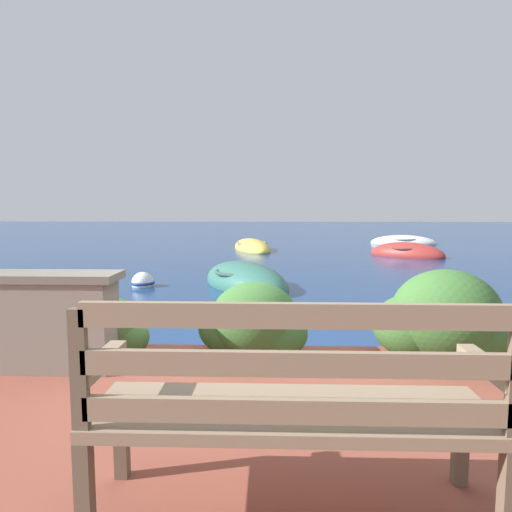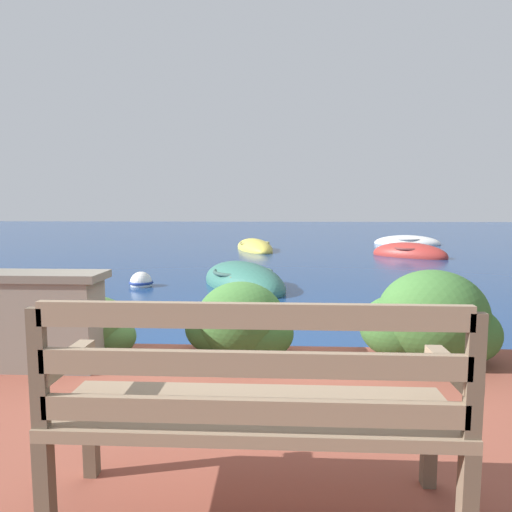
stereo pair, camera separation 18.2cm
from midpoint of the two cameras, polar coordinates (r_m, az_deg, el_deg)
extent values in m
plane|color=navy|center=(4.31, -0.85, -13.88)|extent=(80.00, 80.00, 0.00)
cube|color=brown|center=(2.39, -17.77, -20.50)|extent=(0.06, 0.06, 0.40)
cube|color=brown|center=(2.38, 23.03, -20.76)|extent=(0.06, 0.06, 0.40)
cube|color=brown|center=(2.05, -22.34, -25.47)|extent=(0.06, 0.06, 0.40)
cube|color=brown|center=(2.05, 27.49, -25.80)|extent=(0.06, 0.06, 0.40)
cube|color=#8C755B|center=(1.97, 2.59, -18.99)|extent=(1.62, 0.48, 0.05)
cube|color=#8C755B|center=(1.73, 2.56, -18.80)|extent=(1.54, 0.04, 0.09)
cube|color=#8C755B|center=(1.66, 2.59, -13.34)|extent=(1.54, 0.04, 0.09)
cube|color=#8C755B|center=(1.61, 2.62, -7.48)|extent=(1.54, 0.04, 0.09)
cube|color=brown|center=(1.85, -22.97, -12.79)|extent=(0.06, 0.04, 0.45)
cube|color=brown|center=(1.84, 28.25, -13.11)|extent=(0.06, 0.04, 0.45)
cube|color=#8C755B|center=(2.04, -20.30, -12.19)|extent=(0.07, 0.43, 0.05)
cube|color=#8C755B|center=(2.04, 25.62, -12.46)|extent=(0.07, 0.43, 0.05)
ellipsoid|color=#426B33|center=(4.13, -18.22, -8.26)|extent=(0.59, 0.53, 0.50)
ellipsoid|color=#426B33|center=(4.25, -20.03, -8.95)|extent=(0.44, 0.40, 0.35)
ellipsoid|color=#426B33|center=(4.08, -16.37, -9.68)|extent=(0.41, 0.37, 0.32)
ellipsoid|color=#38662D|center=(3.88, -0.57, -7.89)|extent=(0.74, 0.67, 0.63)
ellipsoid|color=#38662D|center=(3.97, -3.51, -8.94)|extent=(0.56, 0.50, 0.45)
ellipsoid|color=#38662D|center=(3.86, 2.19, -9.66)|extent=(0.52, 0.47, 0.41)
ellipsoid|color=#38662D|center=(4.04, 22.39, -6.92)|extent=(0.88, 0.80, 0.75)
ellipsoid|color=#38662D|center=(4.05, 18.74, -8.34)|extent=(0.66, 0.60, 0.53)
ellipsoid|color=#38662D|center=(4.11, 25.46, -8.74)|extent=(0.62, 0.56, 0.49)
ellipsoid|color=#336B5B|center=(8.44, -1.02, -3.46)|extent=(2.21, 2.72, 0.81)
torus|color=#304F46|center=(8.41, -1.02, -1.97)|extent=(1.52, 1.52, 0.07)
cube|color=#846647|center=(8.08, 0.16, -2.52)|extent=(0.82, 0.54, 0.04)
cube|color=#846647|center=(8.69, -1.93, -1.90)|extent=(0.82, 0.54, 0.04)
ellipsoid|color=#9E2D28|center=(14.19, 18.95, 0.13)|extent=(2.34, 2.13, 0.74)
torus|color=brown|center=(14.18, 18.98, 0.95)|extent=(1.34, 1.34, 0.07)
cube|color=#846647|center=(14.31, 17.72, 0.92)|extent=(0.56, 0.66, 0.04)
cube|color=#846647|center=(14.07, 20.03, 0.75)|extent=(0.56, 0.66, 0.04)
ellipsoid|color=#DBC64C|center=(15.63, 0.14, 0.98)|extent=(1.82, 3.33, 0.65)
torus|color=olive|center=(15.62, 0.14, 1.63)|extent=(1.28, 1.28, 0.07)
cube|color=#846647|center=(16.08, -0.22, 1.66)|extent=(0.82, 0.33, 0.04)
cube|color=#846647|center=(15.23, 0.46, 1.40)|extent=(0.82, 0.33, 0.04)
ellipsoid|color=silver|center=(18.71, 18.62, 1.52)|extent=(2.68, 1.76, 0.63)
torus|color=gray|center=(18.70, 18.64, 2.04)|extent=(1.51, 1.51, 0.07)
cube|color=#846647|center=(18.73, 19.77, 1.92)|extent=(0.33, 1.01, 0.04)
cube|color=#846647|center=(18.69, 17.69, 1.98)|extent=(0.33, 1.01, 0.04)
sphere|color=white|center=(8.73, -13.58, -3.24)|extent=(0.41, 0.41, 0.41)
torus|color=navy|center=(8.73, -13.58, -3.24)|extent=(0.45, 0.45, 0.05)
camera|label=1|loc=(0.09, -89.51, 0.05)|focal=32.00mm
camera|label=2|loc=(0.09, 90.49, -0.05)|focal=32.00mm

